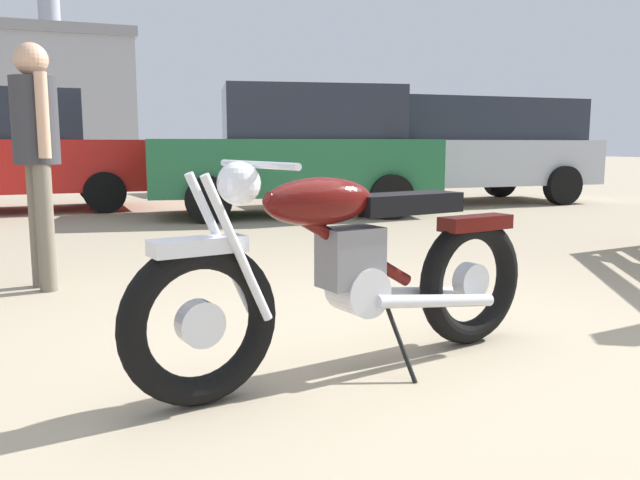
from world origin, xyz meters
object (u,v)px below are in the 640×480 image
(red_hatchback_near, at_px, (7,149))
(white_estate_far, at_px, (301,148))
(pale_sedan_back, at_px, (299,150))
(vintage_motorcycle, at_px, (351,270))
(bystander, at_px, (36,141))
(silver_sedan_mid, at_px, (462,147))

(red_hatchback_near, relative_size, white_estate_far, 0.96)
(red_hatchback_near, distance_m, pale_sedan_back, 4.36)
(red_hatchback_near, relative_size, pale_sedan_back, 0.95)
(vintage_motorcycle, bearing_deg, pale_sedan_back, -119.03)
(red_hatchback_near, distance_m, white_estate_far, 6.21)
(bystander, relative_size, silver_sedan_mid, 0.35)
(silver_sedan_mid, relative_size, pale_sedan_back, 1.15)
(vintage_motorcycle, xyz_separation_m, red_hatchback_near, (-1.96, 8.16, 0.47))
(bystander, relative_size, white_estate_far, 0.41)
(red_hatchback_near, height_order, pale_sedan_back, same)
(white_estate_far, distance_m, pale_sedan_back, 5.02)
(bystander, bearing_deg, vintage_motorcycle, -76.88)
(bystander, distance_m, silver_sedan_mid, 7.98)
(bystander, xyz_separation_m, silver_sedan_mid, (6.46, 4.68, -0.08))
(bystander, height_order, silver_sedan_mid, silver_sedan_mid)
(vintage_motorcycle, relative_size, pale_sedan_back, 0.50)
(bystander, bearing_deg, pale_sedan_back, 33.26)
(red_hatchback_near, xyz_separation_m, silver_sedan_mid, (7.10, -1.21, 0.02))
(bystander, bearing_deg, silver_sedan_mid, 18.89)
(bystander, bearing_deg, red_hatchback_near, 79.16)
(vintage_motorcycle, xyz_separation_m, pale_sedan_back, (1.92, 6.17, 0.47))
(red_hatchback_near, bearing_deg, silver_sedan_mid, -11.34)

